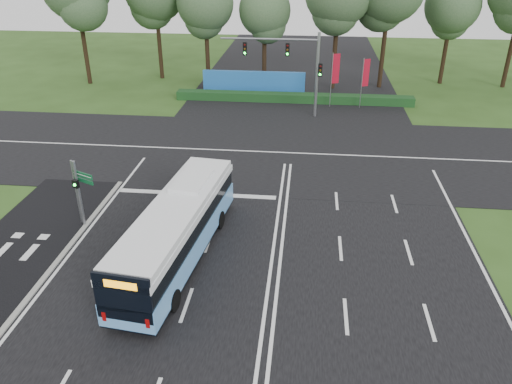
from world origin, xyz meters
TOP-DOWN VIEW (x-y plane):
  - ground at (0.00, 0.00)m, footprint 120.00×120.00m
  - road_main at (0.00, 0.00)m, footprint 20.00×120.00m
  - road_cross at (0.00, 12.00)m, footprint 120.00×14.00m
  - bike_path at (-12.50, -3.00)m, footprint 5.00×18.00m
  - kerb_strip at (-10.10, -3.00)m, footprint 0.25×18.00m
  - city_bus at (-4.41, -1.68)m, footprint 3.60×11.36m
  - pedestrian_signal at (-10.20, 0.75)m, footprint 0.35×0.43m
  - street_sign at (-10.17, 0.93)m, footprint 1.32×0.66m
  - banner_flag_mid at (3.58, 23.44)m, footprint 0.69×0.27m
  - banner_flag_right at (6.24, 23.36)m, footprint 0.62×0.30m
  - traffic_light_gantry at (0.21, 20.50)m, footprint 8.41×0.28m
  - hedge at (0.00, 24.50)m, footprint 22.00×1.20m
  - blue_hoarding at (-4.00, 27.00)m, footprint 10.00×0.30m

SIDE VIEW (x-z plane):
  - ground at x=0.00m, z-range 0.00..0.00m
  - road_main at x=0.00m, z-range 0.00..0.04m
  - road_cross at x=0.00m, z-range 0.00..0.05m
  - bike_path at x=-12.50m, z-range 0.00..0.06m
  - kerb_strip at x=-10.10m, z-range 0.00..0.12m
  - hedge at x=0.00m, z-range 0.00..0.80m
  - blue_hoarding at x=-4.00m, z-range 0.00..2.20m
  - city_bus at x=-4.41m, z-range 0.01..3.22m
  - pedestrian_signal at x=-10.20m, z-range 0.18..3.94m
  - street_sign at x=-10.17m, z-range 0.50..4.18m
  - banner_flag_right at x=6.24m, z-range 0.68..5.15m
  - banner_flag_mid at x=3.58m, z-range 0.72..5.58m
  - traffic_light_gantry at x=0.21m, z-range 1.16..8.16m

